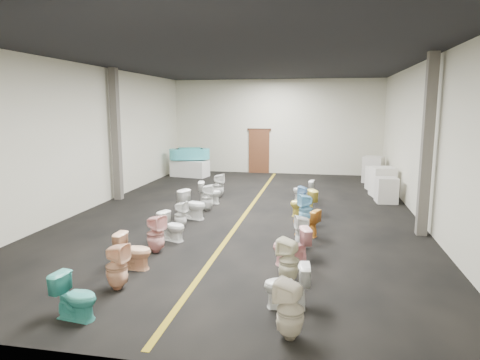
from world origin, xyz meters
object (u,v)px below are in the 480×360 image
Objects in this scene: toilet_right_4 at (303,232)px; appliance_crate_c at (378,179)px; toilet_right_9 at (303,190)px; toilet_left_2 at (134,251)px; toilet_left_0 at (76,297)px; toilet_right_6 at (306,209)px; bathtub at (190,154)px; toilet_left_7 at (207,198)px; toilet_left_1 at (117,267)px; display_table at (190,168)px; appliance_crate_a at (386,190)px; toilet_left_3 at (156,234)px; appliance_crate_d at (373,169)px; toilet_left_6 at (193,205)px; toilet_right_8 at (303,197)px; appliance_crate_b at (382,182)px; toilet_left_5 at (181,215)px; toilet_right_7 at (303,203)px; toilet_right_5 at (306,222)px; toilet_right_3 at (291,246)px; toilet_left_9 at (218,186)px; toilet_right_1 at (287,286)px; toilet_left_8 at (210,193)px; toilet_right_2 at (289,261)px; toilet_left_4 at (172,226)px; toilet_right_0 at (290,310)px.

appliance_crate_c is at bearing 145.58° from toilet_right_4.
toilet_left_2 is at bearing -15.64° from toilet_right_9.
toilet_right_6 is (3.23, 6.02, 0.07)m from toilet_left_0.
bathtub is 6.81m from toilet_left_7.
toilet_left_1 is 0.99m from toilet_left_2.
display_table is at bearing 17.57° from toilet_left_1.
appliance_crate_a is 1.00× the size of toilet_left_3.
toilet_left_6 is at bearing -128.53° from appliance_crate_d.
toilet_left_3 is 5.85m from toilet_right_8.
appliance_crate_b is at bearing -66.34° from toilet_left_7.
toilet_left_5 is 3.68m from toilet_right_7.
toilet_right_7 is (-0.13, 3.00, 0.00)m from toilet_right_4.
appliance_crate_a is at bearing 172.37° from toilet_right_5.
toilet_left_9 is at bearing -171.25° from toilet_right_3.
appliance_crate_a is at bearing 156.75° from toilet_right_1.
toilet_left_7 is 0.97× the size of toilet_right_6.
toilet_right_8 is at bearing -38.77° from toilet_left_6.
display_table is 7.69m from toilet_left_6.
toilet_left_2 is 3.18m from toilet_right_3.
toilet_left_9 is 6.04m from toilet_right_4.
toilet_right_4 is (-2.55, -5.36, -0.04)m from appliance_crate_a.
toilet_left_0 is at bearing 171.00° from toilet_left_8.
toilet_right_5 is 0.88× the size of toilet_right_7.
appliance_crate_b reaches higher than toilet_right_1.
toilet_right_6 reaches higher than toilet_left_5.
toilet_right_4 reaches higher than toilet_right_8.
toilet_right_7 is at bearing -31.44° from toilet_left_2.
toilet_left_0 is 6.83m from toilet_right_6.
appliance_crate_b is at bearing -177.39° from toilet_right_2.
toilet_left_7 is (2.54, -6.29, 0.04)m from display_table.
toilet_left_4 is 1.00× the size of toilet_right_8.
toilet_left_8 is (0.01, 2.98, 0.02)m from toilet_left_5.
bathtub is 1.67× the size of appliance_crate_b.
toilet_right_2 reaches higher than toilet_left_2.
bathtub reaches higher than toilet_left_9.
toilet_right_8 is (3.06, -0.99, -0.08)m from toilet_left_9.
appliance_crate_b reaches higher than toilet_left_4.
appliance_crate_b is at bearing -90.00° from appliance_crate_c.
toilet_right_1 is 7.12m from toilet_right_8.
toilet_left_7 is (-5.65, -3.31, -0.12)m from appliance_crate_b.
toilet_left_8 reaches higher than toilet_right_1.
appliance_crate_d is 1.50× the size of toilet_right_1.
toilet_right_0 is at bearing -115.22° from toilet_left_3.
toilet_left_0 is at bearing 172.15° from toilet_left_7.
appliance_crate_c reaches higher than toilet_right_9.
toilet_left_3 is 3.74m from toilet_right_5.
appliance_crate_a reaches higher than toilet_left_6.
toilet_left_8 is 0.96× the size of toilet_right_7.
appliance_crate_c is 1.05× the size of toilet_right_0.
toilet_right_8 is (-0.05, 7.12, -0.02)m from toilet_right_1.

